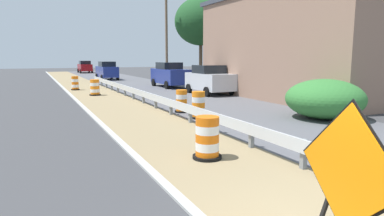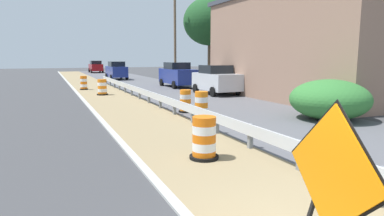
{
  "view_description": "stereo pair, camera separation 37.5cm",
  "coord_description": "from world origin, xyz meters",
  "views": [
    {
      "loc": [
        -3.57,
        -2.84,
        2.55
      ],
      "look_at": [
        0.92,
        6.63,
        0.96
      ],
      "focal_mm": 31.57,
      "sensor_mm": 36.0,
      "label": 1
    },
    {
      "loc": [
        -3.23,
        -2.99,
        2.55
      ],
      "look_at": [
        0.92,
        6.63,
        0.96
      ],
      "focal_mm": 31.57,
      "sensor_mm": 36.0,
      "label": 2
    }
  ],
  "objects": [
    {
      "name": "traffic_barrel_farther",
      "position": [
        -0.57,
        24.56,
        0.48
      ],
      "size": [
        0.63,
        0.63,
        1.07
      ],
      "color": "orange",
      "rests_on": "ground"
    },
    {
      "name": "traffic_barrel_nearest",
      "position": [
        0.32,
        4.47,
        0.49
      ],
      "size": [
        0.74,
        0.74,
        1.08
      ],
      "color": "orange",
      "rests_on": "ground"
    },
    {
      "name": "car_lead_far_lane",
      "position": [
        4.24,
        53.82,
        0.97
      ],
      "size": [
        1.98,
        4.49,
        1.93
      ],
      "rotation": [
        0.0,
        0.0,
        1.57
      ],
      "color": "maroon",
      "rests_on": "ground"
    },
    {
      "name": "traffic_barrel_far",
      "position": [
        0.19,
        20.18,
        0.48
      ],
      "size": [
        0.74,
        0.74,
        1.07
      ],
      "color": "orange",
      "rests_on": "ground"
    },
    {
      "name": "utility_pole_mid",
      "position": [
        8.64,
        28.73,
        4.63
      ],
      "size": [
        0.24,
        1.8,
        8.95
      ],
      "color": "brown",
      "rests_on": "ground"
    },
    {
      "name": "traffic_barrel_close",
      "position": [
        2.64,
        9.63,
        0.51
      ],
      "size": [
        0.68,
        0.68,
        1.13
      ],
      "color": "orange",
      "rests_on": "ground"
    },
    {
      "name": "traffic_barrel_mid",
      "position": [
        2.63,
        11.35,
        0.47
      ],
      "size": [
        0.64,
        0.64,
        1.05
      ],
      "color": "orange",
      "rests_on": "ground"
    },
    {
      "name": "bush_roadside",
      "position": [
        7.37,
        7.35,
        0.82
      ],
      "size": [
        3.2,
        3.2,
        1.65
      ],
      "primitive_type": "ellipsoid",
      "color": "#337533",
      "rests_on": "ground"
    },
    {
      "name": "warning_sign_diamond",
      "position": [
        0.0,
        0.05,
        1.07
      ],
      "size": [
        0.23,
        1.8,
        2.05
      ],
      "rotation": [
        0.0,
        0.0,
        3.03
      ],
      "color": "black",
      "rests_on": "ground"
    },
    {
      "name": "car_lead_near_lane",
      "position": [
        4.13,
        35.77,
        1.02
      ],
      "size": [
        1.97,
        4.45,
        2.03
      ],
      "rotation": [
        0.0,
        0.0,
        1.59
      ],
      "color": "navy",
      "rests_on": "ground"
    },
    {
      "name": "car_trailing_near_lane",
      "position": [
        7.53,
        17.68,
        1.0
      ],
      "size": [
        2.21,
        4.06,
        1.99
      ],
      "rotation": [
        0.0,
        0.0,
        -1.55
      ],
      "color": "silver",
      "rests_on": "ground"
    },
    {
      "name": "tree_roadside",
      "position": [
        12.59,
        29.07,
        6.15
      ],
      "size": [
        5.44,
        5.44,
        8.61
      ],
      "color": "brown",
      "rests_on": "ground"
    },
    {
      "name": "roadside_shop_near",
      "position": [
        11.96,
        13.84,
        3.31
      ],
      "size": [
        7.22,
        14.03,
        6.59
      ],
      "color": "#93705B",
      "rests_on": "ground"
    },
    {
      "name": "car_mid_far_lane",
      "position": [
        7.07,
        23.99,
        1.05
      ],
      "size": [
        2.08,
        4.74,
        2.09
      ],
      "rotation": [
        0.0,
        0.0,
        -1.56
      ],
      "color": "navy",
      "rests_on": "ground"
    },
    {
      "name": "utility_pole_near",
      "position": [
        9.22,
        11.43,
        4.19
      ],
      "size": [
        0.24,
        1.8,
        8.07
      ],
      "color": "brown",
      "rests_on": "ground"
    }
  ]
}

